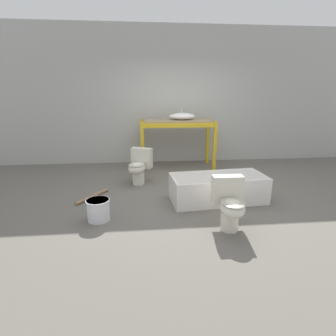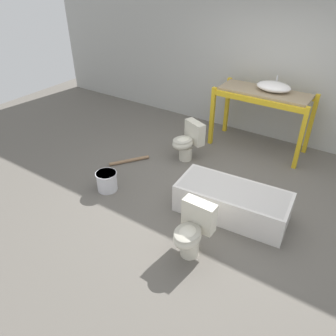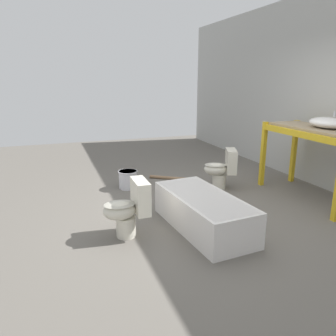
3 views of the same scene
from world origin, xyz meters
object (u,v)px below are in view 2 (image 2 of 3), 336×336
toilet_near (192,230)px  bucket_white (107,181)px  bathtub_main (232,200)px  toilet_far (188,141)px  sink_basin (274,87)px

toilet_near → bucket_white: toilet_near is taller
bathtub_main → toilet_near: bearing=-101.6°
toilet_near → toilet_far: (-1.17, 1.87, 0.00)m
sink_basin → bathtub_main: (0.29, -2.09, -0.94)m
bathtub_main → sink_basin: bearing=93.1°
bathtub_main → toilet_near: size_ratio=2.32×
toilet_far → bucket_white: size_ratio=2.07×
toilet_near → bathtub_main: bearing=84.3°
sink_basin → toilet_far: bearing=-131.3°
bathtub_main → bucket_white: size_ratio=4.79×
toilet_near → sink_basin: bearing=94.7°
bathtub_main → toilet_far: toilet_far is taller
bucket_white → toilet_far: bearing=69.7°
sink_basin → bathtub_main: bearing=-82.1°
toilet_near → toilet_far: 2.20m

